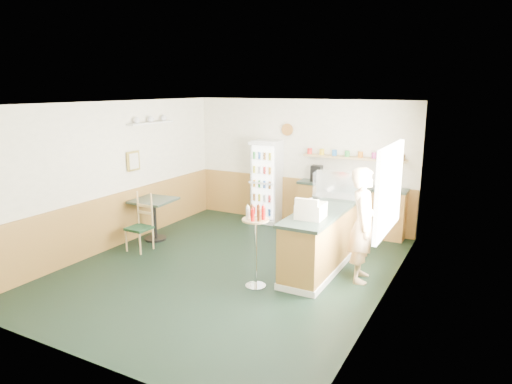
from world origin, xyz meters
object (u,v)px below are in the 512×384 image
Objects in this scene: shopkeeper at (363,225)px; cafe_table at (154,211)px; cash_register at (311,210)px; display_case at (339,186)px; cafe_chair at (142,220)px; drinks_fridge at (266,182)px; condiment_stand at (256,234)px.

cafe_table is (-4.10, -0.01, -0.31)m from shopkeeper.
cash_register is 0.51× the size of cafe_table.
cafe_chair is (-3.25, -1.48, -0.69)m from display_case.
drinks_fridge is 3.29m from cash_register.
cafe_table is at bearing 107.38° from cafe_chair.
cash_register reaches higher than cafe_table.
drinks_fridge reaches higher than shopkeeper.
drinks_fridge is at bearing 125.54° from cash_register.
cafe_table is at bearing 77.72° from shopkeeper.
cafe_chair reaches higher than cafe_table.
cash_register is 0.34× the size of condiment_stand.
drinks_fridge reaches higher than cafe_table.
drinks_fridge reaches higher than cash_register.
drinks_fridge is at bearing 58.20° from cafe_table.
cash_register is 3.30m from cafe_chair.
drinks_fridge reaches higher than cafe_chair.
drinks_fridge reaches higher than condiment_stand.
shopkeeper is at bearing 8.91° from cafe_chair.
display_case is 1.03× the size of cafe_table.
drinks_fridge is 3.50m from shopkeeper.
cash_register is (2.05, -2.56, 0.22)m from drinks_fridge.
display_case is at bearing 25.84° from cafe_chair.
cafe_table is (-3.40, -0.97, -0.67)m from display_case.
condiment_stand is 2.96m from cafe_table.
condiment_stand is (-0.62, -0.61, -0.29)m from cash_register.
cash_register is (0.00, -1.35, -0.12)m from display_case.
condiment_stand reaches higher than cafe_chair.
display_case is 0.68× the size of condiment_stand.
cafe_table is (-1.35, -2.18, -0.33)m from drinks_fridge.
cafe_chair is (-3.25, -0.13, -0.57)m from cash_register.
shopkeeper is at bearing 0.17° from cafe_table.
display_case is 0.80× the size of cafe_chair.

